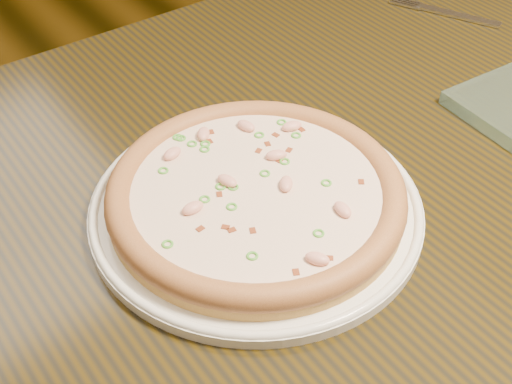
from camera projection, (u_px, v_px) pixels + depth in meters
hero_table at (309, 209)px, 0.92m from camera, size 1.20×0.80×0.75m
plate at (256, 207)px, 0.76m from camera, size 0.36×0.36×0.02m
pizza at (256, 194)px, 0.75m from camera, size 0.32×0.32×0.03m
fork at (448, 13)px, 1.10m from camera, size 0.09×0.17×0.00m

